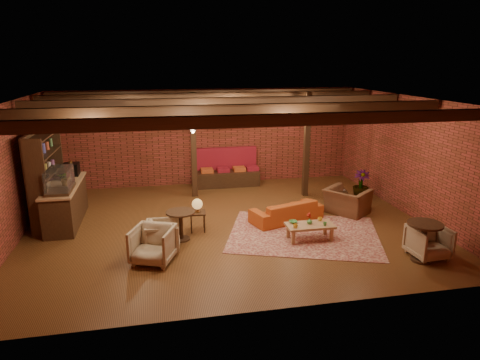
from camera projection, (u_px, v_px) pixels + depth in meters
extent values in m
plane|color=#3E260F|center=(228.00, 225.00, 11.07)|extent=(10.00, 10.00, 0.00)
cube|color=black|center=(227.00, 100.00, 10.20)|extent=(10.00, 8.00, 0.02)
cube|color=brown|center=(208.00, 137.00, 14.41)|extent=(10.00, 0.02, 3.20)
cube|color=brown|center=(269.00, 223.00, 6.86)|extent=(10.00, 0.02, 3.20)
cube|color=brown|center=(10.00, 175.00, 9.70)|extent=(0.02, 8.00, 3.20)
cube|color=brown|center=(409.00, 156.00, 11.58)|extent=(0.02, 8.00, 3.20)
cylinder|color=black|center=(217.00, 107.00, 11.81)|extent=(9.60, 0.12, 0.12)
cube|color=black|center=(194.00, 146.00, 12.98)|extent=(0.16, 0.16, 3.20)
cube|color=black|center=(307.00, 145.00, 13.05)|extent=(0.16, 0.16, 3.20)
imported|color=#337F33|center=(68.00, 175.00, 11.12)|extent=(0.35, 0.39, 0.30)
cube|color=#E24416|center=(229.00, 118.00, 13.47)|extent=(0.86, 0.06, 0.30)
cube|color=maroon|center=(304.00, 234.00, 10.49)|extent=(4.26, 3.75, 0.01)
imported|color=#A94517|center=(286.00, 211.00, 11.27)|extent=(2.06, 1.30, 0.56)
cube|color=#A9724F|center=(310.00, 225.00, 10.07)|extent=(1.13, 0.57, 0.05)
cube|color=#A9724F|center=(293.00, 238.00, 9.85)|extent=(0.07, 0.07, 0.33)
cube|color=#A9724F|center=(331.00, 235.00, 10.02)|extent=(0.07, 0.07, 0.33)
cube|color=#A9724F|center=(288.00, 231.00, 10.22)|extent=(0.07, 0.07, 0.33)
cube|color=#A9724F|center=(325.00, 229.00, 10.39)|extent=(0.07, 0.07, 0.33)
imported|color=gold|center=(295.00, 226.00, 9.85)|extent=(0.11, 0.11, 0.09)
imported|color=#3F8A3F|center=(325.00, 224.00, 9.98)|extent=(0.09, 0.09, 0.08)
imported|color=gold|center=(320.00, 219.00, 10.28)|extent=(0.11, 0.11, 0.09)
imported|color=#3F8A3F|center=(293.00, 222.00, 10.16)|extent=(0.20, 0.20, 0.05)
imported|color=#3F8A3F|center=(309.00, 222.00, 10.09)|extent=(0.11, 0.11, 0.11)
sphere|color=#AB1E12|center=(310.00, 216.00, 10.05)|extent=(0.10, 0.10, 0.10)
cube|color=black|center=(197.00, 213.00, 10.58)|extent=(0.42, 0.42, 0.04)
cylinder|color=black|center=(198.00, 222.00, 10.65)|extent=(0.03, 0.03, 0.45)
cylinder|color=olive|center=(197.00, 212.00, 10.57)|extent=(0.13, 0.13, 0.02)
cylinder|color=olive|center=(197.00, 209.00, 10.56)|extent=(0.04, 0.04, 0.19)
sphere|color=#C1852D|center=(197.00, 204.00, 10.52)|extent=(0.26, 0.26, 0.26)
cylinder|color=black|center=(180.00, 212.00, 9.98)|extent=(0.68, 0.68, 0.04)
cylinder|color=black|center=(181.00, 226.00, 10.07)|extent=(0.09, 0.09, 0.66)
cylinder|color=black|center=(182.00, 239.00, 10.16)|extent=(0.41, 0.41, 0.04)
imported|color=beige|center=(163.00, 235.00, 9.51)|extent=(0.72, 0.76, 0.75)
imported|color=beige|center=(153.00, 243.00, 8.96)|extent=(1.05, 1.02, 0.85)
imported|color=brown|center=(347.00, 197.00, 11.77)|extent=(1.22, 1.29, 0.95)
cube|color=black|center=(338.00, 191.00, 12.34)|extent=(0.52, 0.52, 0.04)
cylinder|color=black|center=(338.00, 199.00, 12.41)|extent=(0.04, 0.04, 0.46)
imported|color=black|center=(339.00, 190.00, 12.33)|extent=(0.20, 0.25, 0.02)
cylinder|color=black|center=(425.00, 224.00, 8.89)|extent=(0.73, 0.73, 0.05)
cylinder|color=black|center=(423.00, 242.00, 9.00)|extent=(0.11, 0.11, 0.79)
cylinder|color=black|center=(421.00, 259.00, 9.11)|extent=(0.44, 0.44, 0.05)
imported|color=beige|center=(429.00, 241.00, 9.16)|extent=(0.79, 0.74, 0.77)
imported|color=#4C7F4C|center=(363.00, 157.00, 12.88)|extent=(1.87, 1.87, 2.60)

